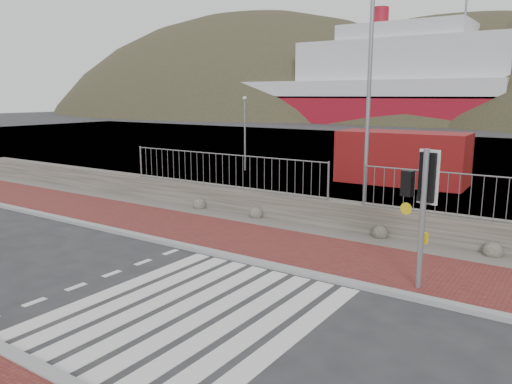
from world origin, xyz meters
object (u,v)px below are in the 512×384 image
Objects in this scene: traffic_signal_far at (422,189)px; ferry at (361,87)px; shipping_container at (402,158)px; streetlight at (372,95)px.

ferry is at bearing -55.18° from traffic_signal_far.
streetlight is at bearing -80.76° from shipping_container.
shipping_container is at bearing -59.19° from traffic_signal_far.
traffic_signal_far is 0.42× the size of streetlight.
streetlight is 9.16m from shipping_container.
streetlight is at bearing -67.31° from ferry.
ferry is 16.16× the size of traffic_signal_far.
ferry is 6.74× the size of streetlight.
streetlight is (-2.94, 4.52, 1.93)m from traffic_signal_far.
traffic_signal_far is 0.52× the size of shipping_container.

